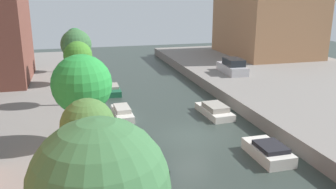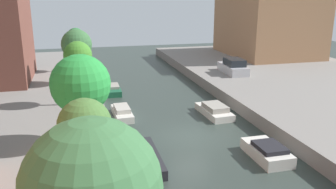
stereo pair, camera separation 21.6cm
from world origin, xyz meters
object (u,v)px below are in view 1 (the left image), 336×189
Objects in this scene: street_tree_1 at (88,127)px; moored_boat_right_3 at (215,110)px; street_tree_3 at (78,56)px; street_tree_5 at (75,37)px; moored_boat_left_4 at (113,90)px; street_tree_4 at (76,45)px; moored_boat_right_2 at (268,151)px; parked_car at (232,67)px; street_tree_2 at (82,85)px; moored_boat_left_3 at (122,112)px; moored_boat_left_2 at (148,158)px; street_tree_0 at (100,188)px; low_block_right at (266,26)px.

street_tree_1 is 15.36m from moored_boat_right_3.
street_tree_5 is (0.00, 12.08, -0.05)m from street_tree_3.
moored_boat_left_4 is (3.01, -5.94, -4.27)m from street_tree_5.
street_tree_4 is at bearing 174.46° from moored_boat_left_4.
parked_car is at bearing 71.54° from moored_boat_right_2.
street_tree_5 is 1.39× the size of moored_boat_right_2.
street_tree_2 is 1.39× the size of moored_boat_left_3.
moored_boat_left_2 is at bearing -128.10° from parked_car.
street_tree_0 reaches higher than moored_boat_right_3.
street_tree_5 is at bearing -169.48° from low_block_right.
street_tree_1 is 6.00m from street_tree_2.
moored_boat_right_2 is (9.88, 3.57, -3.82)m from street_tree_1.
street_tree_0 is 1.69× the size of moored_boat_right_2.
street_tree_1 is 0.95× the size of parked_car.
street_tree_3 is 12.08m from street_tree_5.
moored_boat_left_4 is at bearing -63.15° from street_tree_5.
moored_boat_left_3 is (2.93, 6.62, -3.99)m from street_tree_2.
street_tree_5 reaches higher than moored_boat_left_2.
street_tree_1 is 0.94× the size of street_tree_5.
street_tree_4 is 1.25× the size of moored_boat_right_3.
low_block_right is 3.62× the size of moored_boat_left_3.
street_tree_5 is (-24.67, -4.58, -0.18)m from low_block_right.
moored_boat_left_3 is 6.99m from moored_boat_right_3.
street_tree_0 is 1.40× the size of moored_boat_right_3.
street_tree_1 reaches higher than moored_boat_right_2.
street_tree_2 reaches higher than parked_car.
street_tree_3 is at bearing -90.00° from street_tree_5.
street_tree_2 is 1.46× the size of moored_boat_left_4.
parked_car is at bearing 31.79° from moored_boat_left_3.
moored_boat_left_4 is at bearing 90.91° from moored_boat_left_2.
low_block_right is 29.77m from street_tree_3.
moored_boat_left_4 is (-21.66, -10.53, -4.44)m from low_block_right.
street_tree_4 is at bearing 90.00° from street_tree_1.
street_tree_1 is 0.87× the size of street_tree_4.
street_tree_0 is at bearing -90.00° from street_tree_5.
parked_car is 1.14× the size of moored_boat_right_3.
street_tree_5 reaches higher than street_tree_1.
street_tree_4 reaches higher than street_tree_5.
street_tree_4 is (-0.00, 25.60, -0.43)m from street_tree_0.
street_tree_2 reaches higher than street_tree_4.
moored_boat_right_2 is at bearing 43.53° from street_tree_0.
parked_car is at bearing 42.91° from street_tree_2.
moored_boat_right_2 is 7.64m from moored_boat_right_3.
low_block_right reaches higher than parked_car.
street_tree_5 is at bearing 162.03° from parked_car.
street_tree_1 is 11.18m from moored_boat_right_2.
street_tree_2 is at bearing -113.89° from moored_boat_left_3.
street_tree_3 is 1.44× the size of moored_boat_right_2.
moored_boat_left_3 is at bearing 92.26° from moored_boat_left_2.
moored_boat_left_3 is 6.87m from moored_boat_left_4.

